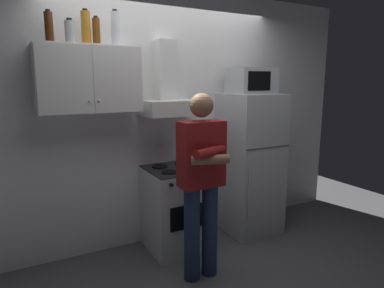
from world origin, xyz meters
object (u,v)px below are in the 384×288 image
object	(u,v)px
stove_oven	(176,208)
bottle_canister_steel	(70,32)
refrigerator	(250,164)
bottle_liquor_amber	(86,28)
person_standing	(202,180)
bottle_vodka_clear	(115,29)
cooking_pot	(193,162)
bottle_rum_dark	(49,27)
bottle_beer_brown	(96,32)
upper_cabinet	(89,80)
range_hood	(170,95)
microwave	(252,81)

from	to	relation	value
stove_oven	bottle_canister_steel	distance (m)	1.96
refrigerator	bottle_liquor_amber	distance (m)	2.24
person_standing	bottle_vodka_clear	bearing A→B (deg)	124.90
refrigerator	bottle_vodka_clear	xyz separation A→B (m)	(-1.49, 0.10, 1.40)
refrigerator	person_standing	size ratio (longest dim) A/B	0.98
cooking_pot	bottle_rum_dark	distance (m)	1.76
refrigerator	cooking_pot	distance (m)	0.84
bottle_liquor_amber	bottle_beer_brown	size ratio (longest dim) A/B	1.20
bottle_rum_dark	person_standing	bearing A→B (deg)	-34.88
upper_cabinet	bottle_rum_dark	world-z (taller)	bottle_rum_dark
refrigerator	bottle_vodka_clear	world-z (taller)	bottle_vodka_clear
cooking_pot	bottle_canister_steel	size ratio (longest dim) A/B	1.31
bottle_beer_brown	cooking_pot	bearing A→B (deg)	-18.49
range_hood	bottle_rum_dark	world-z (taller)	bottle_rum_dark
refrigerator	bottle_rum_dark	size ratio (longest dim) A/B	6.01
person_standing	bottle_canister_steel	xyz separation A→B (m)	(-0.89, 0.71, 1.25)
microwave	bottle_liquor_amber	distance (m)	1.81
stove_oven	bottle_canister_steel	xyz separation A→B (m)	(-0.94, 0.10, 1.71)
microwave	bottle_liquor_amber	xyz separation A→B (m)	(-1.74, 0.13, 0.46)
range_hood	bottle_canister_steel	size ratio (longest dim) A/B	3.61
bottle_vodka_clear	bottle_liquor_amber	size ratio (longest dim) A/B	1.04
upper_cabinet	person_standing	size ratio (longest dim) A/B	0.55
stove_oven	range_hood	distance (m)	1.17
person_standing	bottle_vodka_clear	distance (m)	1.56
microwave	bottle_vodka_clear	size ratio (longest dim) A/B	1.52
bottle_liquor_amber	cooking_pot	bearing A→B (deg)	-16.19
stove_oven	person_standing	bearing A→B (deg)	-94.72
bottle_canister_steel	microwave	bearing A→B (deg)	-2.53
bottle_canister_steel	stove_oven	bearing A→B (deg)	-6.24
upper_cabinet	bottle_rum_dark	distance (m)	0.52
microwave	bottle_canister_steel	xyz separation A→B (m)	(-1.89, 0.08, 0.41)
range_hood	bottle_canister_steel	xyz separation A→B (m)	(-0.94, -0.02, 0.55)
range_hood	cooking_pot	distance (m)	0.72
bottle_rum_dark	upper_cabinet	bearing A→B (deg)	0.07
cooking_pot	bottle_canister_steel	distance (m)	1.63
microwave	bottle_vodka_clear	xyz separation A→B (m)	(-1.49, 0.08, 0.46)
bottle_beer_brown	bottle_vodka_clear	bearing A→B (deg)	-19.49
bottle_canister_steel	bottle_beer_brown	size ratio (longest dim) A/B	0.81
cooking_pot	bottle_beer_brown	size ratio (longest dim) A/B	1.06
bottle_rum_dark	bottle_canister_steel	bearing A→B (deg)	-7.97
cooking_pot	bottle_canister_steel	bearing A→B (deg)	168.28
upper_cabinet	bottle_vodka_clear	world-z (taller)	bottle_vodka_clear
range_hood	bottle_canister_steel	bearing A→B (deg)	-178.53
range_hood	bottle_beer_brown	world-z (taller)	bottle_beer_brown
bottle_vodka_clear	cooking_pot	bearing A→B (deg)	-18.26
refrigerator	bottle_rum_dark	distance (m)	2.47
person_standing	bottle_beer_brown	world-z (taller)	bottle_beer_brown
bottle_vodka_clear	bottle_beer_brown	size ratio (longest dim) A/B	1.24
upper_cabinet	microwave	distance (m)	1.75
upper_cabinet	cooking_pot	bearing A→B (deg)	-14.73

